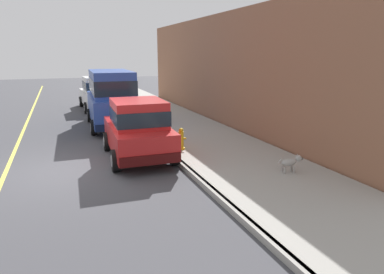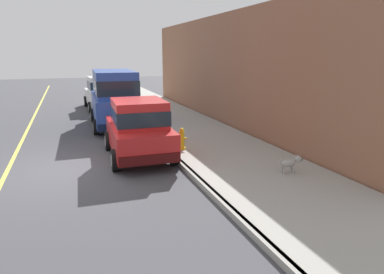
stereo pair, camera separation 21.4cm
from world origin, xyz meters
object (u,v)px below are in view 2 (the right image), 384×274
object	(u,v)px
car_red_hatchback	(139,128)
dog_grey	(290,163)
fire_hydrant	(182,139)
car_blue_van	(115,96)
car_white_sedan	(103,92)

from	to	relation	value
car_red_hatchback	dog_grey	size ratio (longest dim) A/B	5.10
dog_grey	fire_hydrant	bearing A→B (deg)	121.84
car_blue_van	dog_grey	bearing A→B (deg)	-67.66
car_blue_van	car_white_sedan	bearing A→B (deg)	90.01
car_red_hatchback	car_white_sedan	world-z (taller)	car_white_sedan
car_red_hatchback	dog_grey	xyz separation A→B (m)	(3.43, -3.18, -0.55)
car_blue_van	car_white_sedan	world-z (taller)	car_blue_van
car_red_hatchback	dog_grey	bearing A→B (deg)	-42.85
car_white_sedan	car_blue_van	bearing A→B (deg)	-89.99
car_blue_van	dog_grey	distance (m)	9.16
car_white_sedan	dog_grey	size ratio (longest dim) A/B	6.17
car_white_sedan	fire_hydrant	bearing A→B (deg)	-82.13
car_red_hatchback	fire_hydrant	distance (m)	1.52
car_white_sedan	fire_hydrant	size ratio (longest dim) A/B	6.43
car_red_hatchback	car_blue_van	distance (m)	5.26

